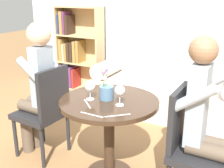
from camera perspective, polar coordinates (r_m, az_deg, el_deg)
back_wall at (r=3.99m, az=13.80°, el=14.99°), size 5.20×0.05×2.70m
round_table at (r=2.33m, az=-0.58°, el=-7.15°), size 0.81×0.81×0.71m
couch at (r=3.78m, az=10.98°, el=-1.11°), size 1.87×0.80×0.92m
bookshelf_left at (r=4.62m, az=-7.26°, el=6.69°), size 0.77×0.28×1.33m
chair_left at (r=2.71m, az=-13.34°, el=-4.91°), size 0.45×0.45×0.90m
chair_right at (r=2.15m, az=15.95°, el=-11.56°), size 0.43×0.43×0.90m
person_left at (r=2.70m, az=-14.88°, el=-0.44°), size 0.43×0.36×1.30m
person_right at (r=2.06m, az=18.79°, el=-7.83°), size 0.42×0.34×1.28m
wine_glass_left at (r=2.24m, az=-4.50°, el=-0.49°), size 0.09×0.09×0.16m
wine_glass_right at (r=2.12m, az=1.60°, el=-1.46°), size 0.08×0.08×0.16m
flower_vase at (r=2.25m, az=-1.17°, el=-1.32°), size 0.12×0.12×0.27m
knife_left_setting at (r=2.00m, az=-4.15°, el=-6.24°), size 0.19×0.02×0.00m
fork_left_setting at (r=1.98m, az=1.14°, el=-6.41°), size 0.15×0.14×0.00m
knife_right_setting at (r=2.19m, az=-5.03°, el=-4.02°), size 0.15×0.14×0.00m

